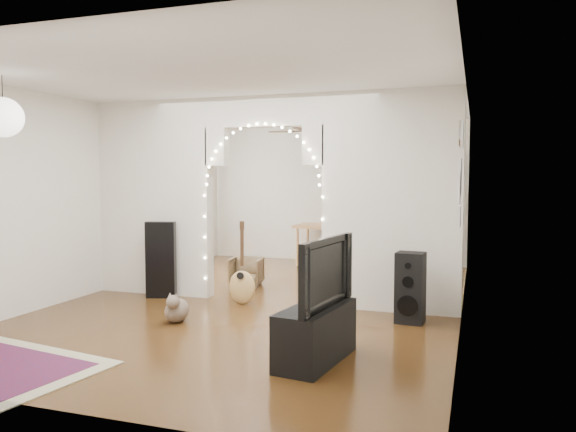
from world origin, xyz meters
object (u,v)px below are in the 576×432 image
(acoustic_guitar, at_px, (242,274))
(floor_speaker, at_px, (410,288))
(dining_table, at_px, (329,229))
(dining_chair_left, at_px, (246,272))
(dining_chair_right, at_px, (326,273))
(media_console, at_px, (316,334))
(bookcase, at_px, (368,227))

(acoustic_guitar, height_order, floor_speaker, acoustic_guitar)
(floor_speaker, height_order, dining_table, floor_speaker)
(acoustic_guitar, bearing_deg, dining_chair_left, 100.60)
(dining_table, xyz_separation_m, dining_chair_right, (0.53, -2.23, -0.45))
(floor_speaker, relative_size, dining_chair_right, 1.58)
(floor_speaker, xyz_separation_m, dining_table, (-1.92, 3.79, 0.28))
(acoustic_guitar, height_order, dining_chair_right, acoustic_guitar)
(media_console, distance_m, dining_chair_left, 3.58)
(media_console, bearing_deg, acoustic_guitar, 137.23)
(dining_chair_left, height_order, dining_chair_right, dining_chair_right)
(bookcase, bearing_deg, acoustic_guitar, -126.03)
(acoustic_guitar, relative_size, dining_chair_left, 1.91)
(acoustic_guitar, relative_size, media_console, 0.92)
(media_console, height_order, bookcase, bookcase)
(acoustic_guitar, xyz_separation_m, dining_chair_left, (-0.42, 1.13, -0.18))
(bookcase, relative_size, dining_table, 1.23)
(acoustic_guitar, relative_size, dining_chair_right, 1.80)
(dining_table, bearing_deg, media_console, -76.31)
(media_console, xyz_separation_m, dining_chair_right, (-0.74, 3.19, -0.02))
(media_console, bearing_deg, dining_chair_right, 111.31)
(media_console, distance_m, dining_table, 5.58)
(acoustic_guitar, bearing_deg, dining_table, 76.14)
(media_console, bearing_deg, dining_table, 111.42)
(acoustic_guitar, distance_m, bookcase, 3.67)
(floor_speaker, bearing_deg, dining_chair_right, 136.77)
(acoustic_guitar, height_order, dining_chair_left, acoustic_guitar)
(media_console, xyz_separation_m, dining_table, (-1.27, 5.42, 0.43))
(bookcase, bearing_deg, media_console, -104.73)
(bookcase, bearing_deg, dining_table, 157.39)
(bookcase, distance_m, dining_chair_left, 2.82)
(bookcase, bearing_deg, dining_chair_right, -115.83)
(acoustic_guitar, height_order, bookcase, bookcase)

